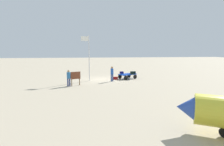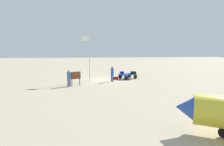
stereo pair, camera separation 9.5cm
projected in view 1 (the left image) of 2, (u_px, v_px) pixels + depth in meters
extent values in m
plane|color=#B5A68B|center=(104.00, 79.00, 22.44)|extent=(120.00, 120.00, 0.00)
cube|color=#0C37B0|center=(127.00, 74.00, 22.87)|extent=(2.45, 2.02, 0.10)
cube|color=#0C37B0|center=(121.00, 75.00, 22.29)|extent=(0.58, 1.01, 0.10)
cylinder|color=black|center=(126.00, 78.00, 22.00)|extent=(0.52, 0.35, 0.53)
cylinder|color=black|center=(120.00, 77.00, 22.97)|extent=(0.52, 0.35, 0.53)
cylinder|color=black|center=(135.00, 77.00, 22.85)|extent=(0.52, 0.35, 0.53)
cylinder|color=black|center=(129.00, 76.00, 23.82)|extent=(0.52, 0.35, 0.53)
cube|color=#18154F|center=(122.00, 73.00, 23.15)|extent=(0.50, 0.40, 0.27)
cube|color=black|center=(133.00, 72.00, 23.14)|extent=(0.66, 0.43, 0.28)
cube|color=black|center=(132.00, 73.00, 22.57)|extent=(0.53, 0.42, 0.34)
cube|color=maroon|center=(115.00, 78.00, 22.36)|extent=(0.67, 0.41, 0.33)
cylinder|color=navy|center=(113.00, 78.00, 21.03)|extent=(0.14, 0.14, 0.85)
cylinder|color=navy|center=(111.00, 78.00, 20.92)|extent=(0.14, 0.14, 0.85)
cylinder|color=#1E4CAA|center=(112.00, 71.00, 20.88)|extent=(0.45, 0.45, 0.66)
sphere|color=#956744|center=(112.00, 68.00, 20.82)|extent=(0.25, 0.25, 0.25)
cylinder|color=navy|center=(70.00, 82.00, 18.34)|extent=(0.14, 0.14, 0.80)
cylinder|color=navy|center=(68.00, 82.00, 18.23)|extent=(0.14, 0.14, 0.80)
cylinder|color=#2865A0|center=(69.00, 75.00, 18.19)|extent=(0.49, 0.49, 0.63)
sphere|color=#946F49|center=(68.00, 71.00, 18.14)|extent=(0.23, 0.23, 0.23)
cone|color=#2A49A6|center=(187.00, 108.00, 8.09)|extent=(1.39, 1.51, 1.22)
cylinder|color=silver|center=(89.00, 58.00, 21.04)|extent=(0.10, 0.10, 5.33)
cube|color=white|center=(85.00, 39.00, 20.68)|extent=(0.84, 0.15, 0.53)
cylinder|color=#4C3319|center=(80.00, 82.00, 18.85)|extent=(0.08, 0.08, 0.67)
cylinder|color=#4C3319|center=(72.00, 83.00, 18.44)|extent=(0.08, 0.08, 0.67)
cube|color=brown|center=(75.00, 75.00, 18.55)|extent=(0.99, 0.45, 0.76)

